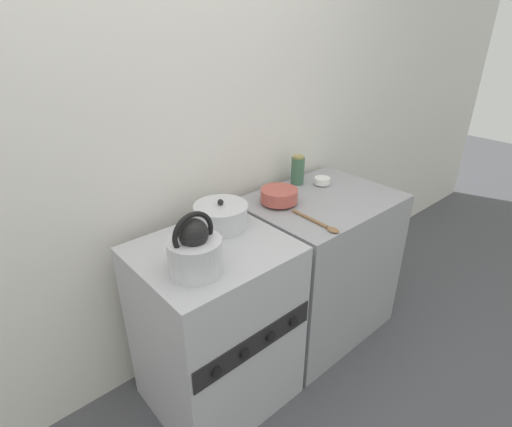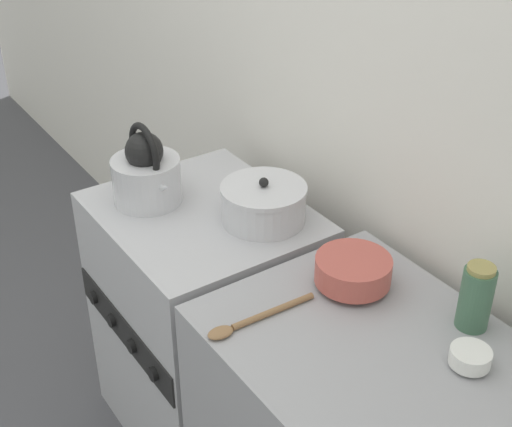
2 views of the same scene
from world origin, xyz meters
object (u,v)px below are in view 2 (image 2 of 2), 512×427
Objects in this scene: small_ceramic_bowl at (470,357)px; storage_jar at (476,297)px; kettle at (146,173)px; cooking_pot at (264,203)px; enamel_bowl at (353,271)px; stove at (206,324)px.

storage_jar reaches higher than small_ceramic_bowl.
kettle reaches higher than cooking_pot.
small_ceramic_bowl is (0.37, 0.02, -0.02)m from enamel_bowl.
kettle is at bearing -160.68° from enamel_bowl.
kettle is 1.02m from storage_jar.
small_ceramic_bowl is at bearing 2.16° from cooking_pot.
enamel_bowl is at bearing 19.32° from kettle.
stove is 3.48× the size of cooking_pot.
stove is at bearing -165.72° from enamel_bowl.
kettle is at bearing -158.92° from storage_jar.
small_ceramic_bowl reaches higher than stove.
cooking_pot is 2.74× the size of small_ceramic_bowl.
stove is at bearing -139.30° from cooking_pot.
kettle reaches higher than stove.
cooking_pot is 1.48× the size of storage_jar.
cooking_pot reaches higher than stove.
stove is 4.49× the size of enamel_bowl.
storage_jar is at bearing 129.69° from small_ceramic_bowl.
small_ceramic_bowl is (0.75, 0.03, -0.03)m from cooking_pot.
kettle is 0.37m from cooking_pot.
kettle is 1.50× the size of storage_jar.
stove is 5.16× the size of storage_jar.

